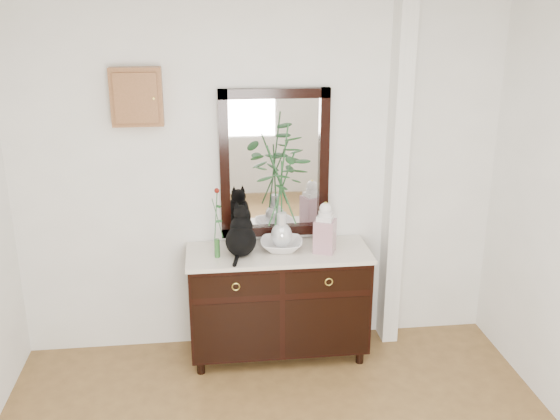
{
  "coord_description": "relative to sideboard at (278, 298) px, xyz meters",
  "views": [
    {
      "loc": [
        -0.38,
        -2.42,
        2.58
      ],
      "look_at": [
        0.1,
        1.63,
        1.2
      ],
      "focal_mm": 40.0,
      "sensor_mm": 36.0,
      "label": 1
    }
  ],
  "objects": [
    {
      "name": "pilaster",
      "position": [
        0.9,
        0.17,
        0.88
      ],
      "size": [
        0.12,
        0.2,
        2.7
      ],
      "primitive_type": "cube",
      "color": "white",
      "rests_on": "ground"
    },
    {
      "name": "cat",
      "position": [
        -0.27,
        -0.02,
        0.55
      ],
      "size": [
        0.3,
        0.35,
        0.36
      ],
      "primitive_type": null,
      "rotation": [
        0.0,
        0.0,
        -0.18
      ],
      "color": "black",
      "rests_on": "sideboard"
    },
    {
      "name": "vase_branches",
      "position": [
        0.03,
        0.03,
        0.86
      ],
      "size": [
        0.54,
        0.54,
        0.93
      ],
      "primitive_type": null,
      "rotation": [
        0.0,
        0.0,
        0.26
      ],
      "color": "silver",
      "rests_on": "lotus_bowl"
    },
    {
      "name": "wall_back",
      "position": [
        -0.1,
        0.25,
        0.88
      ],
      "size": [
        3.6,
        0.04,
        2.7
      ],
      "primitive_type": "cube",
      "color": "white",
      "rests_on": "ground"
    },
    {
      "name": "bud_vase_rose",
      "position": [
        -0.44,
        -0.05,
        0.64
      ],
      "size": [
        0.07,
        0.07,
        0.52
      ],
      "primitive_type": null,
      "rotation": [
        0.0,
        0.0,
        -0.2
      ],
      "color": "#2A5E28",
      "rests_on": "sideboard"
    },
    {
      "name": "lotus_bowl",
      "position": [
        0.03,
        0.03,
        0.41
      ],
      "size": [
        0.35,
        0.35,
        0.08
      ],
      "primitive_type": "imported",
      "rotation": [
        0.0,
        0.0,
        -0.12
      ],
      "color": "white",
      "rests_on": "sideboard"
    },
    {
      "name": "ginger_jar",
      "position": [
        0.33,
        -0.04,
        0.57
      ],
      "size": [
        0.19,
        0.19,
        0.38
      ],
      "primitive_type": null,
      "rotation": [
        0.0,
        0.0,
        -0.41
      ],
      "color": "silver",
      "rests_on": "sideboard"
    },
    {
      "name": "sideboard",
      "position": [
        0.0,
        0.0,
        0.0
      ],
      "size": [
        1.33,
        0.52,
        0.82
      ],
      "color": "black",
      "rests_on": "ground"
    },
    {
      "name": "wall_mirror",
      "position": [
        -0.0,
        0.24,
        0.97
      ],
      "size": [
        0.8,
        0.06,
        1.1
      ],
      "color": "black",
      "rests_on": "wall_back"
    },
    {
      "name": "key_cabinet",
      "position": [
        -0.95,
        0.21,
        1.48
      ],
      "size": [
        0.35,
        0.1,
        0.4
      ],
      "primitive_type": "cube",
      "color": "brown",
      "rests_on": "wall_back"
    }
  ]
}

